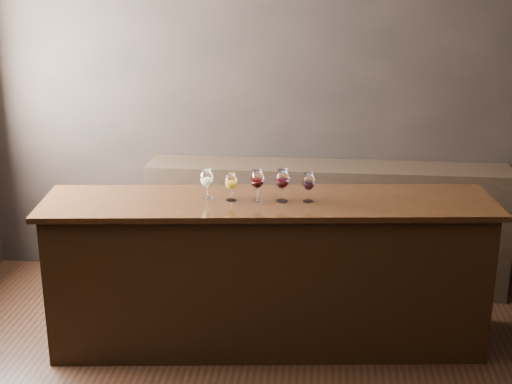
# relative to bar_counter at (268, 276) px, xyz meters

# --- Properties ---
(room_shell) EXTENTS (5.02, 4.52, 2.81)m
(room_shell) POSITION_rel_bar_counter_xyz_m (-0.10, -0.98, 1.33)
(room_shell) COLOR black
(room_shell) RESTS_ON ground
(bar_counter) EXTENTS (2.80, 0.90, 0.96)m
(bar_counter) POSITION_rel_bar_counter_xyz_m (0.00, 0.00, 0.00)
(bar_counter) COLOR black
(bar_counter) RESTS_ON ground
(bar_top) EXTENTS (2.90, 0.97, 0.04)m
(bar_top) POSITION_rel_bar_counter_xyz_m (0.00, 0.00, 0.50)
(bar_top) COLOR black
(bar_top) RESTS_ON bar_counter
(back_bar_shelf) EXTENTS (2.72, 0.40, 0.98)m
(back_bar_shelf) POSITION_rel_bar_counter_xyz_m (0.37, 0.93, 0.01)
(back_bar_shelf) COLOR black
(back_bar_shelf) RESTS_ON ground
(glass_white) EXTENTS (0.08, 0.08, 0.19)m
(glass_white) POSITION_rel_bar_counter_xyz_m (-0.39, -0.01, 0.65)
(glass_white) COLOR white
(glass_white) RESTS_ON bar_top
(glass_amber) EXTENTS (0.08, 0.08, 0.18)m
(glass_amber) POSITION_rel_bar_counter_xyz_m (-0.23, -0.03, 0.64)
(glass_amber) COLOR white
(glass_amber) RESTS_ON bar_top
(glass_red_a) EXTENTS (0.08, 0.08, 0.20)m
(glass_red_a) POSITION_rel_bar_counter_xyz_m (-0.07, -0.01, 0.65)
(glass_red_a) COLOR white
(glass_red_a) RESTS_ON bar_top
(glass_red_b) EXTENTS (0.09, 0.09, 0.21)m
(glass_red_b) POSITION_rel_bar_counter_xyz_m (0.09, -0.01, 0.66)
(glass_red_b) COLOR white
(glass_red_b) RESTS_ON bar_top
(glass_red_c) EXTENTS (0.08, 0.08, 0.18)m
(glass_red_c) POSITION_rel_bar_counter_xyz_m (0.25, -0.00, 0.64)
(glass_red_c) COLOR white
(glass_red_c) RESTS_ON bar_top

